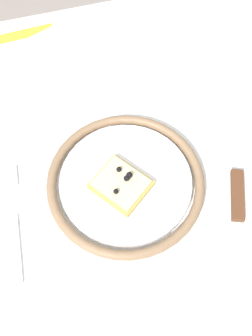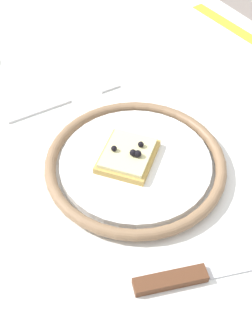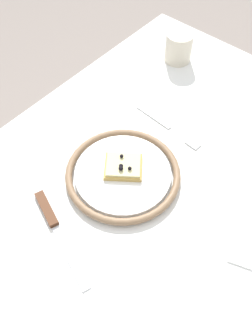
{
  "view_description": "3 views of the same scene",
  "coord_description": "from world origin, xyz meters",
  "views": [
    {
      "loc": [
        -0.01,
        -0.33,
        1.35
      ],
      "look_at": [
        0.06,
        -0.03,
        0.74
      ],
      "focal_mm": 44.97,
      "sensor_mm": 36.0,
      "label": 1
    },
    {
      "loc": [
        0.42,
        -0.3,
        1.2
      ],
      "look_at": [
        0.06,
        -0.07,
        0.72
      ],
      "focal_mm": 48.44,
      "sensor_mm": 36.0,
      "label": 2
    },
    {
      "loc": [
        0.42,
        0.27,
        1.41
      ],
      "look_at": [
        0.04,
        -0.05,
        0.72
      ],
      "focal_mm": 39.47,
      "sensor_mm": 36.0,
      "label": 3
    }
  ],
  "objects": [
    {
      "name": "ground_plane",
      "position": [
        0.0,
        0.0,
        0.0
      ],
      "size": [
        6.0,
        6.0,
        0.0
      ],
      "primitive_type": "plane",
      "color": "gray"
    },
    {
      "name": "dining_table",
      "position": [
        0.0,
        0.0,
        0.62
      ],
      "size": [
        1.05,
        0.76,
        0.71
      ],
      "color": "white",
      "rests_on": "ground_plane"
    },
    {
      "name": "plate",
      "position": [
        0.06,
        -0.05,
        0.72
      ],
      "size": [
        0.26,
        0.26,
        0.02
      ],
      "color": "white",
      "rests_on": "dining_table"
    },
    {
      "name": "pizza_slice_near",
      "position": [
        0.05,
        -0.06,
        0.73
      ],
      "size": [
        0.11,
        0.11,
        0.03
      ],
      "color": "tan",
      "rests_on": "plate"
    },
    {
      "name": "knife",
      "position": [
        0.24,
        -0.08,
        0.71
      ],
      "size": [
        0.1,
        0.23,
        0.01
      ],
      "color": "silver",
      "rests_on": "dining_table"
    },
    {
      "name": "fork",
      "position": [
        -0.13,
        -0.06,
        0.71
      ],
      "size": [
        0.03,
        0.2,
        0.0
      ],
      "color": "silver",
      "rests_on": "dining_table"
    },
    {
      "name": "napkin",
      "position": [
        0.01,
        0.28,
        0.71
      ],
      "size": [
        0.15,
        0.15,
        0.0
      ],
      "primitive_type": "cube",
      "rotation": [
        0.0,
        0.0,
        0.34
      ],
      "color": "white",
      "rests_on": "dining_table"
    }
  ]
}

